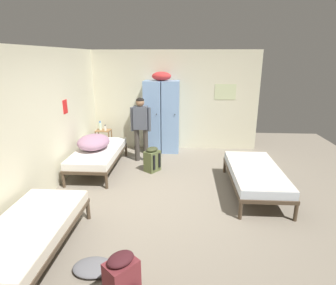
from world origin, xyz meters
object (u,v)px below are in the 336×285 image
bed_left_front (28,232)px  person_traveler (141,124)px  bed_right (255,174)px  clothes_pile_grey (93,267)px  locker_bank (162,115)px  bedding_heap (94,142)px  backpack_olive (152,160)px  water_bottle (100,126)px  bed_left_rear (98,153)px  shelf_unit (104,138)px  backpack_maroon (122,279)px  lotion_bottle (105,128)px

bed_left_front → person_traveler: bearing=76.1°
bed_right → clothes_pile_grey: bearing=-137.7°
bed_right → locker_bank: bearing=129.6°
bedding_heap → backpack_olive: 1.33m
water_bottle → backpack_olive: 2.06m
bed_right → bed_left_rear: bearing=164.1°
shelf_unit → backpack_maroon: 4.99m
shelf_unit → person_traveler: person_traveler is taller
bed_left_rear → water_bottle: water_bottle is taller
bed_left_rear → bed_left_front: 2.88m
person_traveler → backpack_olive: bearing=-62.3°
person_traveler → backpack_maroon: person_traveler is taller
shelf_unit → bed_left_front: shelf_unit is taller
bed_left_rear → bed_left_front: size_ratio=1.00×
person_traveler → shelf_unit: bearing=148.5°
bed_left_rear → clothes_pile_grey: bearing=-74.5°
bed_right → backpack_olive: bearing=155.5°
locker_bank → bed_left_rear: size_ratio=1.09×
locker_bank → bed_right: (1.91, -2.30, -0.59)m
clothes_pile_grey → bed_left_front: bearing=168.8°
bedding_heap → person_traveler: (0.95, 0.63, 0.28)m
backpack_maroon → water_bottle: bearing=108.8°
bed_left_rear → bed_right: bearing=-15.9°
bed_left_front → bed_right: 3.76m
water_bottle → person_traveler: bearing=-30.5°
locker_bank → backpack_maroon: (-0.01, -4.83, -0.71)m
bed_left_rear → bed_right: same height
backpack_olive → person_traveler: bearing=117.7°
bed_left_front → bed_right: size_ratio=1.00×
locker_bank → person_traveler: (-0.43, -0.77, -0.05)m
locker_bank → backpack_olive: bearing=-94.4°
person_traveler → backpack_olive: 0.96m
bedding_heap → lotion_bottle: 1.28m
bed_right → lotion_bottle: lotion_bottle is taller
person_traveler → clothes_pile_grey: 3.78m
shelf_unit → backpack_olive: 1.94m
backpack_olive → locker_bank: bearing=85.6°
water_bottle → lotion_bottle: size_ratio=1.53×
shelf_unit → bedding_heap: bearing=-82.7°
bed_left_front → bed_right: bearing=31.7°
locker_bank → lotion_bottle: size_ratio=13.50×
locker_bank → water_bottle: 1.65m
locker_bank → bed_left_rear: bearing=-132.9°
bedding_heap → bed_left_rear: bearing=3.3°
bed_right → water_bottle: size_ratio=8.09×
water_bottle → backpack_olive: bearing=-41.0°
bedding_heap → water_bottle: bearing=100.5°
bed_left_rear → shelf_unit: bearing=100.8°
locker_bank → lotion_bottle: bearing=-175.1°
locker_bank → bedding_heap: size_ratio=2.50×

